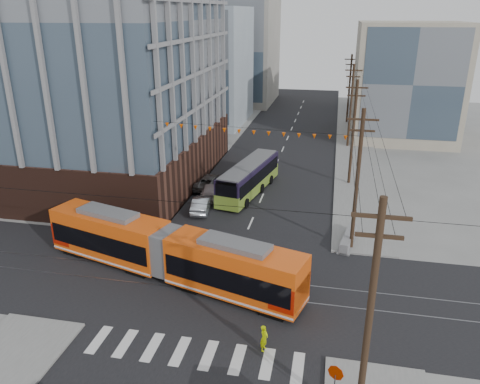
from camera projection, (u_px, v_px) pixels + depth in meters
The scene contains 15 objects.
ground at pixel (209, 320), 28.05m from camera, with size 160.00×160.00×0.00m, color slate.
office_building at pixel (57, 43), 48.02m from camera, with size 30.00×25.00×28.60m, color #381E16.
bg_bldg_nw_near at pixel (190, 66), 75.49m from camera, with size 18.00×16.00×18.00m, color #8C99A5.
bg_bldg_ne_near at pixel (406, 82), 66.01m from camera, with size 14.00×14.00×16.00m, color gray.
bg_bldg_nw_far at pixel (234, 51), 92.83m from camera, with size 16.00×18.00×20.00m, color gray.
bg_bldg_ne_far at pixel (403, 72), 84.27m from camera, with size 16.00×16.00×14.00m, color #8C99A5.
utility_pole_near at pixel (369, 322), 18.99m from camera, with size 0.30×0.30×11.00m, color black.
utility_pole_far at pixel (349, 89), 75.63m from camera, with size 0.30×0.30×11.00m, color black.
streetcar at pixel (168, 252), 32.04m from camera, with size 19.60×2.76×3.78m, color #E64D0D, non-canonical shape.
city_bus at pixel (249, 178), 47.15m from camera, with size 2.46×11.38×3.22m, color black, non-canonical shape.
parked_car_silver at pixel (202, 204), 43.10m from camera, with size 1.47×4.21×1.39m, color #AFB8C1.
parked_car_white at pixel (211, 191), 46.32m from camera, with size 1.89×4.65×1.35m, color #B9AAAB.
parked_car_grey at pixel (211, 182), 48.58m from camera, with size 2.40×5.20×1.44m, color #535353.
pedestrian at pixel (264, 338), 25.29m from camera, with size 0.57×0.37×1.56m, color #E1FA02.
jersey_barrier at pixel (348, 238), 37.16m from camera, with size 0.97×4.30×0.86m, color gray.
Camera 1 is at (6.54, -22.53, 17.30)m, focal length 35.00 mm.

